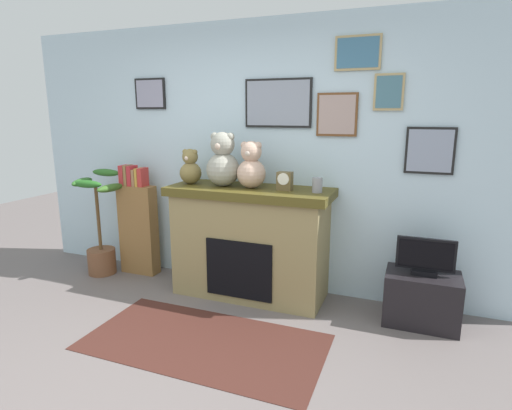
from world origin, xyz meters
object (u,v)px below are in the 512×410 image
at_px(tv_stand, 421,299).
at_px(teddy_bear_cream, 190,168).
at_px(television, 425,258).
at_px(teddy_bear_tan, 251,167).
at_px(bookshelf, 138,225).
at_px(mantel_clock, 285,181).
at_px(fireplace, 250,241).
at_px(candle_jar, 317,185).
at_px(teddy_bear_brown, 223,162).
at_px(potted_plant, 100,236).

bearing_deg(tv_stand, teddy_bear_cream, -179.99).
distance_m(television, teddy_bear_tan, 1.68).
bearing_deg(bookshelf, mantel_clock, -3.43).
height_order(fireplace, candle_jar, candle_jar).
bearing_deg(television, teddy_bear_brown, 179.98).
distance_m(mantel_clock, teddy_bear_cream, 0.96).
bearing_deg(teddy_bear_tan, potted_plant, -177.37).
height_order(bookshelf, tv_stand, bookshelf).
xyz_separation_m(potted_plant, teddy_bear_tan, (1.75, 0.08, 0.83)).
xyz_separation_m(potted_plant, tv_stand, (3.29, 0.08, -0.21)).
xyz_separation_m(fireplace, teddy_bear_tan, (0.02, -0.02, 0.72)).
xyz_separation_m(tv_stand, teddy_bear_brown, (-1.82, -0.00, 1.07)).
relative_size(fireplace, teddy_bear_tan, 3.59).
distance_m(tv_stand, teddy_bear_brown, 2.12).
xyz_separation_m(mantel_clock, teddy_bear_cream, (-0.96, 0.00, 0.07)).
xyz_separation_m(television, teddy_bear_tan, (-1.54, 0.00, 0.68)).
height_order(potted_plant, teddy_bear_tan, teddy_bear_tan).
xyz_separation_m(mantel_clock, teddy_bear_tan, (-0.32, 0.00, 0.11)).
bearing_deg(teddy_bear_tan, mantel_clock, -0.18).
bearing_deg(bookshelf, teddy_bear_brown, -5.29).
bearing_deg(potted_plant, candle_jar, 1.95).
distance_m(candle_jar, mantel_clock, 0.30).
height_order(potted_plant, teddy_bear_brown, teddy_bear_brown).
bearing_deg(candle_jar, tv_stand, 0.00).
relative_size(tv_stand, mantel_clock, 3.59).
distance_m(fireplace, television, 1.56).
relative_size(mantel_clock, teddy_bear_tan, 0.38).
xyz_separation_m(candle_jar, teddy_bear_brown, (-0.91, -0.00, 0.16)).
xyz_separation_m(fireplace, bookshelf, (-1.36, 0.08, 0.01)).
bearing_deg(candle_jar, mantel_clock, -179.69).
bearing_deg(candle_jar, teddy_bear_tan, -179.95).
distance_m(bookshelf, television, 2.91).
bearing_deg(fireplace, teddy_bear_tan, -42.52).
distance_m(television, mantel_clock, 1.34).
height_order(tv_stand, television, television).
relative_size(candle_jar, teddy_bear_tan, 0.30).
height_order(mantel_clock, teddy_bear_tan, teddy_bear_tan).
distance_m(television, candle_jar, 1.07).
height_order(bookshelf, mantel_clock, mantel_clock).
relative_size(bookshelf, teddy_bear_cream, 3.51).
height_order(fireplace, teddy_bear_cream, teddy_bear_cream).
bearing_deg(candle_jar, television, -0.07).
bearing_deg(fireplace, teddy_bear_brown, -176.07).
bearing_deg(teddy_bear_cream, bookshelf, 172.24).
xyz_separation_m(tv_stand, candle_jar, (-0.92, -0.00, 0.91)).
height_order(television, teddy_bear_cream, teddy_bear_cream).
relative_size(potted_plant, candle_jar, 8.76).
xyz_separation_m(candle_jar, teddy_bear_tan, (-0.62, -0.00, 0.13)).
bearing_deg(tv_stand, fireplace, 179.35).
distance_m(bookshelf, potted_plant, 0.43).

